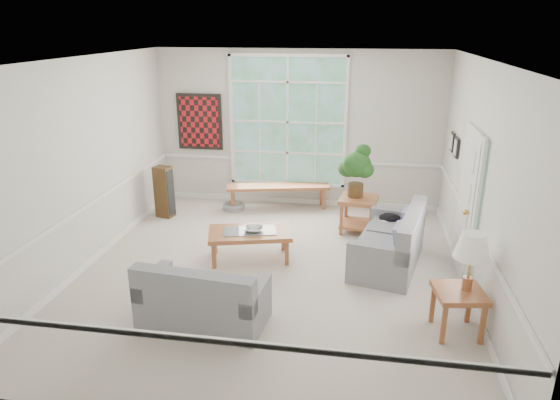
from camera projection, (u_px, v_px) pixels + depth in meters
The scene contains 24 objects.
floor at pixel (271, 272), 7.30m from camera, with size 5.50×6.00×0.01m, color #BDAFA2.
ceiling at pixel (270, 59), 6.29m from camera, with size 5.50×6.00×0.02m, color white.
wall_back at pixel (298, 130), 9.59m from camera, with size 5.50×0.02×3.00m, color silver.
wall_front at pixel (204, 278), 4.00m from camera, with size 5.50×0.02×3.00m, color silver.
wall_left at pixel (84, 165), 7.21m from camera, with size 0.02×6.00×3.00m, color silver.
wall_right at pixel (482, 183), 6.38m from camera, with size 0.02×6.00×3.00m, color silver.
window_back at pixel (288, 122), 9.53m from camera, with size 2.30×0.08×2.40m, color white.
entry_door at pixel (465, 201), 7.10m from camera, with size 0.08×0.90×2.10m, color white.
door_sidelight at pixel (475, 209), 6.48m from camera, with size 0.08×0.26×1.90m, color white.
wall_art at pixel (200, 122), 9.80m from camera, with size 0.90×0.06×1.10m, color maroon.
wall_frame_near at pixel (456, 147), 8.00m from camera, with size 0.04×0.26×0.32m, color black.
wall_frame_far at pixel (452, 142), 8.37m from camera, with size 0.04×0.26×0.32m, color black.
loveseat_right at pixel (388, 237), 7.37m from camera, with size 0.85×1.64×0.89m, color gray.
loveseat_front at pixel (203, 292), 5.95m from camera, with size 1.49×0.77×0.80m, color gray.
coffee_table at pixel (250, 245), 7.62m from camera, with size 1.24×0.68×0.46m, color #995630.
pewter_bowl at pixel (253, 229), 7.51m from camera, with size 0.36×0.36×0.09m, color #9F9FA4.
window_bench at pixel (278, 197), 9.74m from camera, with size 1.98×0.39×0.46m, color #995630.
end_table at pixel (358, 214), 8.62m from camera, with size 0.62×0.62×0.62m, color #995630.
houseplant at pixel (356, 171), 8.43m from camera, with size 0.53×0.53×0.92m, color #204D1B, non-canonical shape.
side_table at pixel (457, 312), 5.78m from camera, with size 0.54×0.54×0.56m, color #995630.
table_lamp at pixel (470, 262), 5.59m from camera, with size 0.40×0.40×0.70m, color silver, non-canonical shape.
pet_bed at pixel (234, 206), 9.71m from camera, with size 0.43×0.43×0.13m, color gray.
floor_speaker at pixel (164, 192), 9.24m from camera, with size 0.30×0.24×0.96m, color #422C15.
cat at pixel (390, 217), 7.88m from camera, with size 0.34×0.24×0.16m, color black.
Camera 1 is at (1.17, -6.42, 3.43)m, focal length 32.00 mm.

